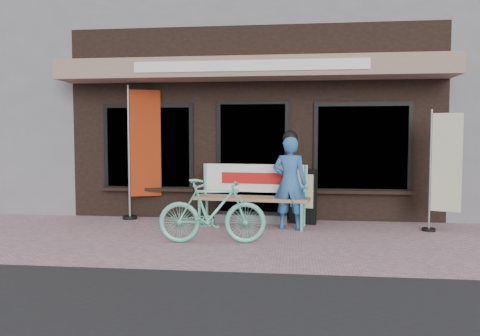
# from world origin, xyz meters

# --- Properties ---
(ground) EXTENTS (70.00, 70.00, 0.00)m
(ground) POSITION_xyz_m (0.00, 0.00, 0.00)
(ground) COLOR #AD848F
(ground) RESTS_ON ground
(storefront) EXTENTS (7.00, 6.77, 6.00)m
(storefront) POSITION_xyz_m (0.00, 4.96, 2.99)
(storefront) COLOR black
(storefront) RESTS_ON ground
(bench) EXTENTS (2.01, 0.73, 1.07)m
(bench) POSITION_xyz_m (0.06, 1.35, 0.63)
(bench) COLOR #61BFA1
(bench) RESTS_ON ground
(person) EXTENTS (0.62, 0.47, 1.65)m
(person) POSITION_xyz_m (0.70, 1.10, 0.81)
(person) COLOR #2C5F99
(person) RESTS_ON ground
(bicycle) EXTENTS (1.60, 0.58, 0.94)m
(bicycle) POSITION_xyz_m (-0.41, -0.07, 0.47)
(bicycle) COLOR #61BFA1
(bicycle) RESTS_ON ground
(nobori_red) EXTENTS (0.74, 0.40, 2.51)m
(nobori_red) POSITION_xyz_m (-2.07, 1.84, 1.29)
(nobori_red) COLOR gray
(nobori_red) RESTS_ON ground
(nobori_cream) EXTENTS (0.59, 0.32, 1.99)m
(nobori_cream) POSITION_xyz_m (3.17, 1.14, 1.03)
(nobori_cream) COLOR gray
(nobori_cream) RESTS_ON ground
(menu_stand) EXTENTS (0.49, 0.25, 0.97)m
(menu_stand) POSITION_xyz_m (0.93, 1.61, 0.50)
(menu_stand) COLOR black
(menu_stand) RESTS_ON ground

